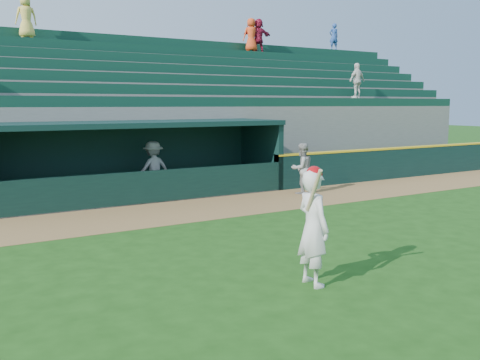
{
  "coord_description": "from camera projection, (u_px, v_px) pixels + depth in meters",
  "views": [
    {
      "loc": [
        -6.24,
        -8.66,
        3.01
      ],
      "look_at": [
        0.0,
        1.6,
        1.3
      ],
      "focal_mm": 40.0,
      "sensor_mm": 36.0,
      "label": 1
    }
  ],
  "objects": [
    {
      "name": "ground",
      "position": [
        280.0,
        252.0,
        10.97
      ],
      "size": [
        120.0,
        120.0,
        0.0
      ],
      "primitive_type": "plane",
      "color": "#1A4411",
      "rests_on": "ground"
    },
    {
      "name": "warning_track",
      "position": [
        179.0,
        211.0,
        15.11
      ],
      "size": [
        40.0,
        3.0,
        0.01
      ],
      "primitive_type": "cube",
      "color": "olive",
      "rests_on": "ground"
    },
    {
      "name": "field_wall_right",
      "position": [
        425.0,
        161.0,
        22.72
      ],
      "size": [
        15.5,
        0.3,
        1.2
      ],
      "primitive_type": "cube",
      "color": "black",
      "rests_on": "ground"
    },
    {
      "name": "wall_stripe_right",
      "position": [
        426.0,
        146.0,
        22.63
      ],
      "size": [
        15.5,
        0.32,
        0.06
      ],
      "primitive_type": "cube",
      "color": "gold",
      "rests_on": "field_wall_right"
    },
    {
      "name": "dugout_player_front",
      "position": [
        302.0,
        168.0,
        17.98
      ],
      "size": [
        0.85,
        0.67,
        1.72
      ],
      "primitive_type": "imported",
      "rotation": [
        0.0,
        0.0,
        3.17
      ],
      "color": "gray",
      "rests_on": "ground"
    },
    {
      "name": "dugout_player_inside",
      "position": [
        153.0,
        169.0,
        17.59
      ],
      "size": [
        1.24,
        0.8,
        1.81
      ],
      "primitive_type": "imported",
      "rotation": [
        0.0,
        0.0,
        3.26
      ],
      "color": "#A5A5A0",
      "rests_on": "ground"
    },
    {
      "name": "dugout",
      "position": [
        139.0,
        155.0,
        17.54
      ],
      "size": [
        9.4,
        2.8,
        2.46
      ],
      "color": "#60605C",
      "rests_on": "ground"
    },
    {
      "name": "stands",
      "position": [
        97.0,
        120.0,
        21.27
      ],
      "size": [
        34.5,
        6.25,
        7.61
      ],
      "color": "slate",
      "rests_on": "ground"
    },
    {
      "name": "batter_at_plate",
      "position": [
        313.0,
        226.0,
        8.85
      ],
      "size": [
        0.53,
        0.84,
        2.03
      ],
      "color": "silver",
      "rests_on": "ground"
    }
  ]
}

